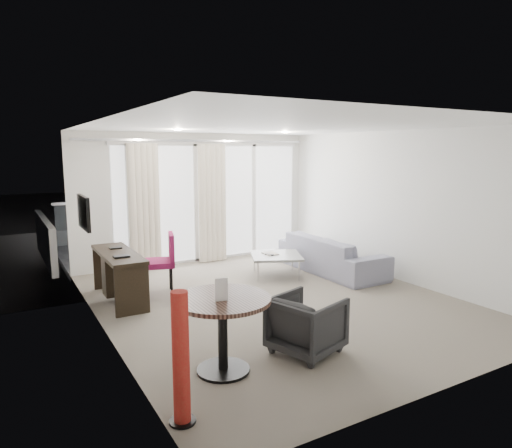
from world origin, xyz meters
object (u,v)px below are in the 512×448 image
desk (119,277)px  rattan_chair_a (224,232)px  round_table (223,335)px  tub_armchair (307,324)px  rattan_chair_b (238,221)px  desk_chair (158,264)px  sofa (331,254)px  coffee_table (276,265)px  red_lamp (181,358)px

desk → rattan_chair_a: bearing=40.5°
round_table → rattan_chair_a: size_ratio=1.28×
desk → tub_armchair: bearing=-64.3°
rattan_chair_b → desk: bearing=-121.9°
desk_chair → sofa: desk_chair is taller
round_table → coffee_table: (2.42, 2.81, -0.20)m
desk → sofa: 3.88m
round_table → rattan_chair_b: bearing=61.2°
tub_armchair → rattan_chair_b: 7.22m
round_table → red_lamp: 0.96m
tub_armchair → sofa: sofa is taller
desk_chair → coffee_table: desk_chair is taller
round_table → rattan_chair_a: (2.61, 5.39, -0.01)m
red_lamp → rattan_chair_b: size_ratio=1.43×
desk_chair → coffee_table: size_ratio=1.11×
coffee_table → tub_armchair: bearing=-116.2°
desk → rattan_chair_a: rattan_chair_a is taller
round_table → sofa: bearing=36.3°
red_lamp → sofa: (4.19, 3.21, -0.23)m
tub_armchair → rattan_chair_b: size_ratio=0.90×
coffee_table → sofa: 1.11m
desk_chair → red_lamp: red_lamp is taller
tub_armchair → rattan_chair_a: (1.60, 5.44, 0.06)m
round_table → sofa: size_ratio=0.43×
rattan_chair_b → round_table: bearing=-104.2°
red_lamp → coffee_table: bearing=48.0°
coffee_table → rattan_chair_b: rattan_chair_b is taller
red_lamp → coffee_table: red_lamp is taller
desk_chair → round_table: size_ratio=0.99×
desk → red_lamp: (-0.32, -3.48, 0.20)m
desk → round_table: round_table is taller
desk_chair → coffee_table: bearing=15.0°
coffee_table → rattan_chair_b: size_ratio=1.10×
coffee_table → rattan_chair_b: 4.05m
rattan_chair_a → desk_chair: bearing=-137.9°
round_table → rattan_chair_b: rattan_chair_b is taller
desk_chair → red_lamp: (-0.93, -3.50, 0.08)m
rattan_chair_a → rattan_chair_b: size_ratio=0.97×
tub_armchair → rattan_chair_b: bearing=-39.2°
desk_chair → sofa: (3.26, -0.29, -0.15)m
round_table → sofa: 4.34m
desk_chair → rattan_chair_a: (2.38, 2.53, -0.10)m
coffee_table → rattan_chair_a: (0.19, 2.57, 0.19)m
desk → coffee_table: desk is taller
red_lamp → desk_chair: bearing=75.2°
desk_chair → round_table: 2.87m
red_lamp → coffee_table: 4.67m
desk → round_table: 2.86m
desk → sofa: (3.87, -0.27, -0.03)m
red_lamp → sofa: 5.28m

